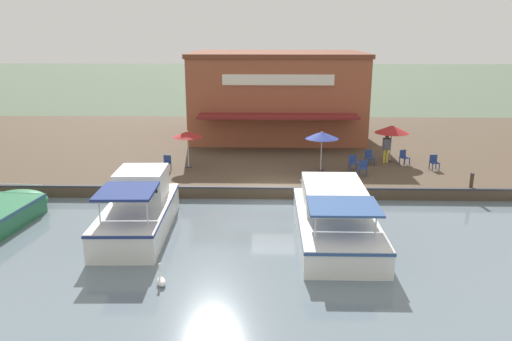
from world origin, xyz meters
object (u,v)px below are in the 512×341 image
at_px(cafe_chair_facing_river, 363,167).
at_px(swan, 161,281).
at_px(patio_umbrella_near_quay_edge, 392,129).
at_px(cafe_chair_beside_entrance, 404,156).
at_px(motorboat_outer_channel, 141,207).
at_px(patio_umbrella_far_corner, 188,134).
at_px(cafe_chair_far_corner_seat, 353,162).
at_px(patio_umbrella_back_row, 322,135).
at_px(cafe_chair_under_first_umbrella, 167,162).
at_px(person_near_entrance, 387,145).
at_px(cafe_chair_back_row_seat, 434,162).
at_px(motorboat_mid_row, 333,214).
at_px(mooring_post, 472,181).
at_px(cafe_chair_mid_patio, 369,157).
at_px(tree_upstream_bank, 271,75).
at_px(waterfront_restaurant, 277,94).

height_order(cafe_chair_facing_river, swan, cafe_chair_facing_river).
relative_size(patio_umbrella_near_quay_edge, cafe_chair_beside_entrance, 2.64).
bearing_deg(motorboat_outer_channel, cafe_chair_facing_river, 120.65).
relative_size(patio_umbrella_near_quay_edge, patio_umbrella_far_corner, 1.04).
distance_m(patio_umbrella_far_corner, cafe_chair_far_corner_seat, 9.55).
height_order(patio_umbrella_back_row, cafe_chair_far_corner_seat, patio_umbrella_back_row).
height_order(cafe_chair_under_first_umbrella, person_near_entrance, person_near_entrance).
xyz_separation_m(cafe_chair_back_row_seat, motorboat_outer_channel, (7.59, -14.88, -0.14)).
height_order(motorboat_mid_row, mooring_post, motorboat_mid_row).
height_order(patio_umbrella_near_quay_edge, cafe_chair_facing_river, patio_umbrella_near_quay_edge).
bearing_deg(cafe_chair_far_corner_seat, person_near_entrance, 126.52).
xyz_separation_m(motorboat_mid_row, motorboat_outer_channel, (-0.39, -8.18, 0.09)).
relative_size(cafe_chair_mid_patio, cafe_chair_beside_entrance, 1.00).
bearing_deg(tree_upstream_bank, mooring_post, 27.65).
distance_m(waterfront_restaurant, mooring_post, 16.47).
relative_size(patio_umbrella_near_quay_edge, cafe_chair_far_corner_seat, 2.64).
xyz_separation_m(waterfront_restaurant, patio_umbrella_back_row, (9.92, 2.36, -1.05)).
bearing_deg(mooring_post, cafe_chair_back_row_seat, -168.62).
relative_size(patio_umbrella_far_corner, cafe_chair_beside_entrance, 2.54).
relative_size(cafe_chair_mid_patio, mooring_post, 1.04).
bearing_deg(mooring_post, tree_upstream_bank, -152.35).
bearing_deg(cafe_chair_far_corner_seat, cafe_chair_back_row_seat, 92.46).
relative_size(patio_umbrella_near_quay_edge, cafe_chair_facing_river, 2.64).
distance_m(waterfront_restaurant, patio_umbrella_back_row, 10.25).
relative_size(cafe_chair_back_row_seat, motorboat_mid_row, 0.10).
bearing_deg(mooring_post, cafe_chair_under_first_umbrella, -101.08).
height_order(patio_umbrella_far_corner, mooring_post, patio_umbrella_far_corner).
xyz_separation_m(cafe_chair_facing_river, swan, (11.51, -8.72, -0.85)).
bearing_deg(cafe_chair_mid_patio, person_near_entrance, 109.31).
bearing_deg(cafe_chair_back_row_seat, tree_upstream_bank, -149.09).
bearing_deg(patio_umbrella_far_corner, cafe_chair_mid_patio, 94.93).
height_order(waterfront_restaurant, cafe_chair_beside_entrance, waterfront_restaurant).
xyz_separation_m(motorboat_outer_channel, mooring_post, (-3.99, 15.61, 0.09)).
relative_size(motorboat_mid_row, mooring_post, 10.14).
bearing_deg(mooring_post, waterfront_restaurant, -143.99).
height_order(cafe_chair_far_corner_seat, person_near_entrance, person_near_entrance).
bearing_deg(mooring_post, cafe_chair_far_corner_seat, -122.44).
distance_m(cafe_chair_under_first_umbrella, motorboat_mid_row, 11.35).
distance_m(patio_umbrella_back_row, cafe_chair_back_row_seat, 6.66).
bearing_deg(waterfront_restaurant, patio_umbrella_near_quay_edge, 41.63).
height_order(patio_umbrella_near_quay_edge, mooring_post, patio_umbrella_near_quay_edge).
bearing_deg(waterfront_restaurant, swan, -10.50).
relative_size(cafe_chair_mid_patio, cafe_chair_under_first_umbrella, 1.00).
relative_size(cafe_chair_back_row_seat, person_near_entrance, 0.49).
bearing_deg(swan, cafe_chair_facing_river, 142.85).
bearing_deg(waterfront_restaurant, cafe_chair_beside_entrance, 41.53).
bearing_deg(patio_umbrella_near_quay_edge, cafe_chair_mid_patio, -59.59).
height_order(waterfront_restaurant, cafe_chair_facing_river, waterfront_restaurant).
height_order(patio_umbrella_far_corner, cafe_chair_mid_patio, patio_umbrella_far_corner).
relative_size(patio_umbrella_back_row, cafe_chair_back_row_seat, 2.67).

